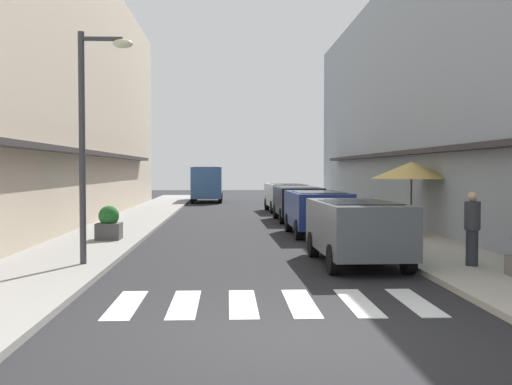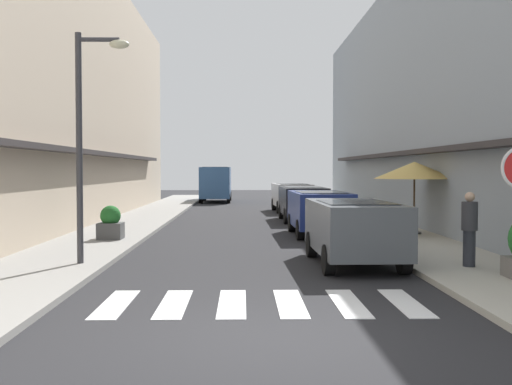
{
  "view_description": "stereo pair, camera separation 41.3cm",
  "coord_description": "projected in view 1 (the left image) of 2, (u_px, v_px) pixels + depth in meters",
  "views": [
    {
      "loc": [
        -0.72,
        -8.07,
        2.2
      ],
      "look_at": [
        0.08,
        9.39,
        1.55
      ],
      "focal_mm": 43.74,
      "sensor_mm": 36.0,
      "label": 1
    },
    {
      "loc": [
        -0.3,
        -8.08,
        2.2
      ],
      "look_at": [
        0.08,
        9.39,
        1.55
      ],
      "focal_mm": 43.74,
      "sensor_mm": 36.0,
      "label": 2
    }
  ],
  "objects": [
    {
      "name": "ground_plane",
      "position": [
        247.0,
        227.0,
        23.74
      ],
      "size": [
        85.8,
        85.8,
        0.0
      ],
      "primitive_type": "plane",
      "color": "#232326"
    },
    {
      "name": "delivery_van",
      "position": [
        207.0,
        181.0,
        42.0
      ],
      "size": [
        2.02,
        5.41,
        2.37
      ],
      "color": "#33598C",
      "rests_on": "ground_plane"
    },
    {
      "name": "parked_car_mid",
      "position": [
        317.0,
        208.0,
        20.67
      ],
      "size": [
        1.88,
        3.98,
        1.47
      ],
      "color": "navy",
      "rests_on": "ground_plane"
    },
    {
      "name": "parked_car_far",
      "position": [
        298.0,
        200.0,
        26.48
      ],
      "size": [
        1.86,
        4.21,
        1.47
      ],
      "color": "black",
      "rests_on": "ground_plane"
    },
    {
      "name": "building_row_right",
      "position": [
        457.0,
        98.0,
        24.89
      ],
      "size": [
        5.5,
        37.1,
        10.13
      ],
      "color": "#939EA8",
      "rests_on": "ground_plane"
    },
    {
      "name": "parked_car_near",
      "position": [
        357.0,
        225.0,
        14.31
      ],
      "size": [
        1.88,
        4.08,
        1.47
      ],
      "color": "#4C5156",
      "rests_on": "ground_plane"
    },
    {
      "name": "parked_car_distant",
      "position": [
        285.0,
        194.0,
        32.35
      ],
      "size": [
        1.97,
        4.0,
        1.47
      ],
      "color": "silver",
      "rests_on": "ground_plane"
    },
    {
      "name": "building_row_left",
      "position": [
        27.0,
        87.0,
        24.11
      ],
      "size": [
        5.5,
        37.1,
        10.78
      ],
      "color": "#C6B299",
      "rests_on": "ground_plane"
    },
    {
      "name": "planter_midblock",
      "position": [
        109.0,
        224.0,
        18.51
      ],
      "size": [
        0.72,
        0.72,
        1.0
      ],
      "color": "#4C4C4C",
      "rests_on": "sidewalk_left"
    },
    {
      "name": "crosswalk",
      "position": [
        272.0,
        303.0,
        10.2
      ],
      "size": [
        5.2,
        2.2,
        0.01
      ],
      "color": "silver",
      "rests_on": "ground_plane"
    },
    {
      "name": "sidewalk_right",
      "position": [
        367.0,
        225.0,
        23.95
      ],
      "size": [
        2.67,
        54.6,
        0.12
      ],
      "primitive_type": "cube",
      "color": "#ADA899",
      "rests_on": "ground_plane"
    },
    {
      "name": "cafe_umbrella",
      "position": [
        412.0,
        170.0,
        20.19
      ],
      "size": [
        2.61,
        2.61,
        2.33
      ],
      "color": "#262626",
      "rests_on": "sidewalk_right"
    },
    {
      "name": "sidewalk_left",
      "position": [
        124.0,
        226.0,
        23.53
      ],
      "size": [
        2.67,
        54.6,
        0.12
      ],
      "primitive_type": "cube",
      "color": "gray",
      "rests_on": "ground_plane"
    },
    {
      "name": "street_lamp",
      "position": [
        91.0,
        122.0,
        13.63
      ],
      "size": [
        1.19,
        0.28,
        5.08
      ],
      "color": "#38383D",
      "rests_on": "sidewalk_left"
    },
    {
      "name": "pedestrian_walking_near",
      "position": [
        472.0,
        227.0,
        13.43
      ],
      "size": [
        0.34,
        0.34,
        1.6
      ],
      "rotation": [
        0.0,
        0.0,
        5.95
      ],
      "color": "#282B33",
      "rests_on": "sidewalk_right"
    }
  ]
}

